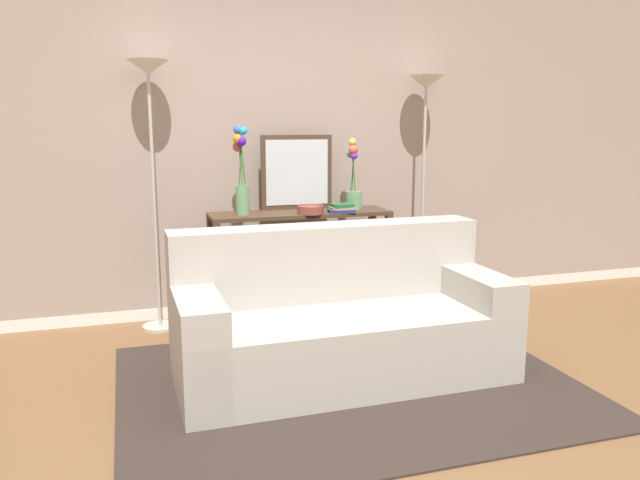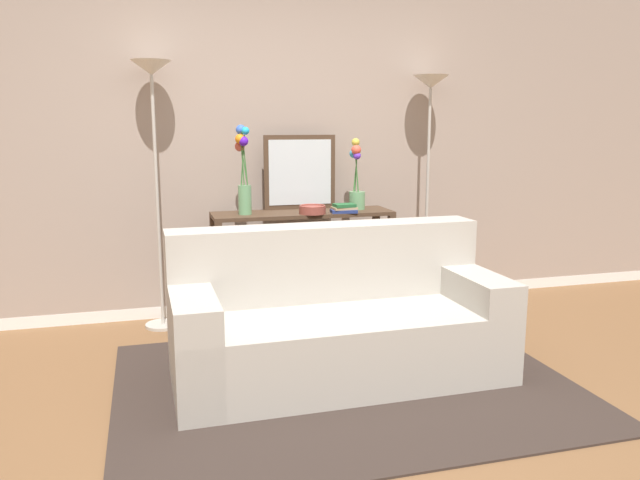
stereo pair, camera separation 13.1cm
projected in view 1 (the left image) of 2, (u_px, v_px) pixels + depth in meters
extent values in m
cube|color=brown|center=(337.00, 418.00, 3.24)|extent=(16.00, 16.00, 0.02)
cube|color=white|center=(257.00, 303.00, 5.13)|extent=(12.00, 0.15, 0.09)
cube|color=gray|center=(253.00, 112.00, 4.85)|extent=(12.00, 0.14, 2.98)
cube|color=#332823|center=(348.00, 384.00, 3.63)|extent=(2.58, 1.97, 0.01)
cube|color=#ADA89E|center=(343.00, 344.00, 3.69)|extent=(1.94, 0.86, 0.42)
cube|color=#ADA89E|center=(327.00, 261.00, 3.88)|extent=(1.93, 0.28, 0.46)
cube|color=#ADA89E|center=(197.00, 345.00, 3.41)|extent=(0.25, 0.84, 0.60)
cube|color=#ADA89E|center=(469.00, 316.00, 3.93)|extent=(0.25, 0.84, 0.60)
cube|color=#473323|center=(300.00, 214.00, 4.70)|extent=(1.35, 0.38, 0.03)
cube|color=#473323|center=(301.00, 301.00, 4.83)|extent=(1.24, 0.33, 0.01)
cube|color=#473323|center=(218.00, 279.00, 4.43)|extent=(0.05, 0.05, 0.81)
cube|color=#473323|center=(388.00, 267.00, 4.81)|extent=(0.05, 0.05, 0.81)
cube|color=#473323|center=(212.00, 269.00, 4.74)|extent=(0.05, 0.05, 0.81)
cube|color=#473323|center=(372.00, 258.00, 5.13)|extent=(0.05, 0.05, 0.81)
cylinder|color=#B7B2A8|center=(160.00, 326.00, 4.64)|extent=(0.26, 0.26, 0.02)
cylinder|color=#B7B2A8|center=(154.00, 204.00, 4.47)|extent=(0.02, 0.02, 1.80)
cone|color=silver|center=(148.00, 67.00, 4.30)|extent=(0.28, 0.28, 0.10)
cylinder|color=#B7B2A8|center=(419.00, 302.00, 5.26)|extent=(0.26, 0.26, 0.02)
cylinder|color=#B7B2A8|center=(423.00, 198.00, 5.10)|extent=(0.02, 0.02, 1.74)
cone|color=silver|center=(426.00, 82.00, 4.93)|extent=(0.28, 0.28, 0.10)
cube|color=#473323|center=(297.00, 172.00, 4.81)|extent=(0.56, 0.02, 0.57)
cube|color=silver|center=(297.00, 172.00, 4.80)|extent=(0.49, 0.01, 0.50)
cylinder|color=#669E6B|center=(243.00, 200.00, 4.53)|extent=(0.10, 0.10, 0.21)
cylinder|color=#3D7538|center=(240.00, 162.00, 4.47)|extent=(0.02, 0.03, 0.33)
sphere|color=orange|center=(238.00, 139.00, 4.42)|extent=(0.07, 0.07, 0.07)
cylinder|color=#3D7538|center=(243.00, 158.00, 4.46)|extent=(0.04, 0.02, 0.39)
sphere|color=#21ABE6|center=(243.00, 131.00, 4.41)|extent=(0.06, 0.06, 0.06)
cylinder|color=#3D7538|center=(240.00, 166.00, 4.49)|extent=(0.03, 0.03, 0.28)
sphere|color=#C34E3E|center=(237.00, 147.00, 4.48)|extent=(0.07, 0.07, 0.07)
cylinder|color=#3D7538|center=(241.00, 158.00, 4.49)|extent=(0.04, 0.02, 0.39)
sphere|color=blue|center=(238.00, 130.00, 4.46)|extent=(0.07, 0.07, 0.07)
cylinder|color=#3D7538|center=(242.00, 164.00, 4.47)|extent=(0.05, 0.01, 0.31)
sphere|color=#5017CA|center=(241.00, 141.00, 4.42)|extent=(0.07, 0.07, 0.07)
cylinder|color=#669E6B|center=(354.00, 200.00, 4.84)|extent=(0.12, 0.12, 0.14)
cylinder|color=#3D7538|center=(354.00, 174.00, 4.78)|extent=(0.03, 0.02, 0.28)
sphere|color=#6835D5|center=(354.00, 156.00, 4.74)|extent=(0.06, 0.06, 0.06)
cylinder|color=#3D7538|center=(354.00, 171.00, 4.78)|extent=(0.03, 0.02, 0.32)
sphere|color=#E1523E|center=(353.00, 150.00, 4.73)|extent=(0.07, 0.07, 0.07)
cylinder|color=#3D7538|center=(352.00, 173.00, 4.81)|extent=(0.04, 0.03, 0.29)
sphere|color=#3CA2CD|center=(351.00, 154.00, 4.80)|extent=(0.07, 0.07, 0.07)
cylinder|color=#3D7538|center=(353.00, 167.00, 4.81)|extent=(0.03, 0.01, 0.37)
sphere|color=gold|center=(352.00, 142.00, 4.79)|extent=(0.06, 0.06, 0.06)
cylinder|color=brown|center=(310.00, 210.00, 4.59)|extent=(0.19, 0.19, 0.05)
torus|color=brown|center=(310.00, 206.00, 4.59)|extent=(0.19, 0.19, 0.01)
cube|color=navy|center=(341.00, 211.00, 4.66)|extent=(0.20, 0.14, 0.02)
cube|color=tan|center=(342.00, 208.00, 4.66)|extent=(0.18, 0.13, 0.02)
cube|color=#236033|center=(342.00, 205.00, 4.65)|extent=(0.16, 0.12, 0.02)
cube|color=#236033|center=(231.00, 318.00, 4.68)|extent=(0.03, 0.15, 0.12)
cube|color=#2D2D33|center=(235.00, 317.00, 4.69)|extent=(0.03, 0.16, 0.12)
cube|color=silver|center=(239.00, 318.00, 4.70)|extent=(0.03, 0.17, 0.10)
cube|color=slate|center=(243.00, 316.00, 4.71)|extent=(0.03, 0.17, 0.13)
cube|color=#B77F33|center=(248.00, 316.00, 4.72)|extent=(0.03, 0.15, 0.13)
cube|color=#BC3328|center=(253.00, 315.00, 4.73)|extent=(0.05, 0.15, 0.13)
cube|color=navy|center=(260.00, 315.00, 4.75)|extent=(0.04, 0.15, 0.12)
cube|color=maroon|center=(265.00, 315.00, 4.76)|extent=(0.04, 0.18, 0.12)
cube|color=#6B3360|center=(270.00, 315.00, 4.77)|extent=(0.03, 0.16, 0.11)
cube|color=tan|center=(275.00, 314.00, 4.78)|extent=(0.04, 0.14, 0.11)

